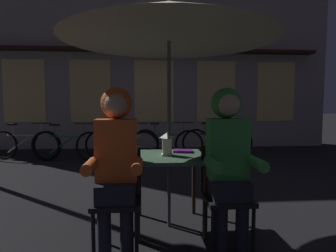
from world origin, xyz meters
TOP-DOWN VIEW (x-y plane):
  - ground_plane at (0.00, 0.00)m, footprint 60.00×60.00m
  - cafe_table at (0.00, 0.00)m, footprint 0.72×0.72m
  - patio_umbrella at (0.00, 0.00)m, footprint 2.10×2.10m
  - lantern at (-0.02, 0.00)m, footprint 0.11×0.11m
  - chair_left at (-0.48, -0.37)m, footprint 0.40×0.40m
  - chair_right at (0.48, -0.37)m, footprint 0.40×0.40m
  - person_left_hooded at (-0.48, -0.43)m, footprint 0.45×0.56m
  - person_right_hooded at (0.48, -0.43)m, footprint 0.45×0.56m
  - shopfront_building at (0.00, 5.40)m, footprint 10.00×0.93m
  - bicycle_nearest at (-2.93, 3.62)m, footprint 1.67×0.32m
  - bicycle_second at (-1.95, 3.41)m, footprint 1.66×0.33m
  - bicycle_third at (-0.79, 3.42)m, footprint 1.66×0.35m
  - bicycle_fourth at (0.24, 3.60)m, footprint 1.65×0.41m
  - bicycle_fifth at (1.45, 3.69)m, footprint 1.68×0.18m
  - book at (0.16, 0.17)m, footprint 0.22×0.17m

SIDE VIEW (x-z plane):
  - ground_plane at x=0.00m, z-range 0.00..0.00m
  - bicycle_nearest at x=-2.93m, z-range -0.07..0.77m
  - bicycle_second at x=-1.95m, z-range -0.07..0.77m
  - bicycle_third at x=-0.79m, z-range -0.07..0.77m
  - bicycle_fourth at x=0.24m, z-range -0.07..0.77m
  - bicycle_fifth at x=1.45m, z-range -0.07..0.77m
  - chair_left at x=-0.48m, z-range 0.05..0.92m
  - chair_right at x=0.48m, z-range 0.05..0.92m
  - cafe_table at x=0.00m, z-range 0.27..1.01m
  - book at x=0.16m, z-range 0.74..0.76m
  - person_left_hooded at x=-0.48m, z-range 0.15..1.55m
  - person_right_hooded at x=0.48m, z-range 0.15..1.55m
  - lantern at x=-0.02m, z-range 0.75..0.98m
  - patio_umbrella at x=0.00m, z-range 0.90..3.21m
  - shopfront_building at x=0.00m, z-range -0.01..6.19m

